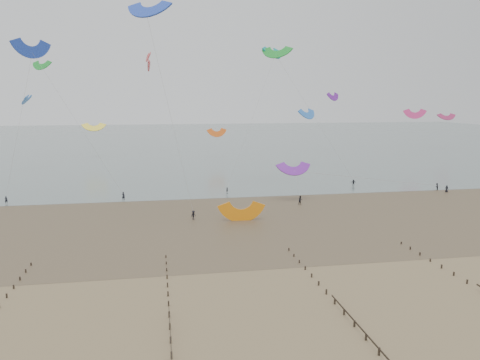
# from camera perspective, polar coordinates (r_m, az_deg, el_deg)

# --- Properties ---
(ground) EXTENTS (500.00, 500.00, 0.00)m
(ground) POSITION_cam_1_polar(r_m,az_deg,el_deg) (58.51, 5.39, -12.50)
(ground) COLOR brown
(ground) RESTS_ON ground
(sea_and_shore) EXTENTS (500.00, 665.00, 0.03)m
(sea_and_shore) POSITION_cam_1_polar(r_m,az_deg,el_deg) (89.92, -2.93, -4.39)
(sea_and_shore) COLOR #475654
(sea_and_shore) RESTS_ON ground
(kitesurfer_lead) EXTENTS (0.77, 0.61, 1.86)m
(kitesurfer_lead) POSITION_cam_1_polar(r_m,az_deg,el_deg) (106.36, -14.03, -1.91)
(kitesurfer_lead) COLOR black
(kitesurfer_lead) RESTS_ON ground
(kitesurfers) EXTENTS (100.90, 28.17, 1.90)m
(kitesurfers) POSITION_cam_1_polar(r_m,az_deg,el_deg) (106.41, 8.99, -1.76)
(kitesurfers) COLOR black
(kitesurfers) RESTS_ON ground
(grounded_kite) EXTENTS (7.45, 5.92, 3.98)m
(grounded_kite) POSITION_cam_1_polar(r_m,az_deg,el_deg) (86.41, 0.19, -4.98)
(grounded_kite) COLOR orange
(grounded_kite) RESTS_ON ground
(kites_airborne) EXTENTS (244.28, 126.35, 36.99)m
(kites_airborne) POSITION_cam_1_polar(r_m,az_deg,el_deg) (147.53, -8.55, 10.15)
(kites_airborne) COLOR #701B9F
(kites_airborne) RESTS_ON ground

